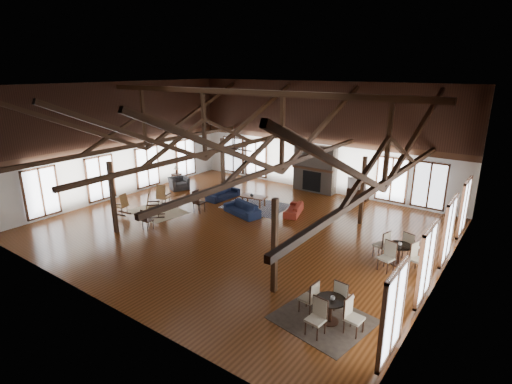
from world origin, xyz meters
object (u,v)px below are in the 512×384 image
Objects in this scene: coffee_table at (254,197)px; cafe_table_far at (399,251)px; sofa_orange at (294,209)px; cafe_table_near at (330,306)px; sofa_navy_left at (223,193)px; sofa_navy_front at (242,209)px; tv_console at (358,194)px; armchair at (179,183)px.

coffee_table is 8.17m from cafe_table_far.
sofa_orange is 0.87× the size of cafe_table_near.
coffee_table is (1.99, 0.05, 0.15)m from sofa_navy_left.
sofa_navy_front is at bearing -115.44° from sofa_navy_left.
sofa_navy_left is 1.00× the size of cafe_table_near.
sofa_navy_left is 1.42× the size of coffee_table.
sofa_navy_front is 1.79× the size of tv_console.
cafe_table_near is at bearing -120.31° from sofa_navy_left.
sofa_navy_left is 1.99m from coffee_table.
tv_console reaches higher than coffee_table.
armchair reaches higher than sofa_navy_left.
tv_console is (-3.56, 10.69, -0.22)m from cafe_table_near.
cafe_table_near reaches higher than sofa_navy_front.
coffee_table is 9.95m from cafe_table_near.
tv_console is at bearing -50.26° from sofa_navy_left.
cafe_table_near is 0.96× the size of cafe_table_far.
sofa_orange is 4.25m from tv_console.
sofa_orange is 1.59× the size of armchair.
tv_console is at bearing -39.81° from armchair.
sofa_navy_front is 7.58m from cafe_table_far.
cafe_table_near is (5.16, -6.75, 0.25)m from sofa_orange.
sofa_navy_left is (-2.33, 1.35, -0.01)m from sofa_navy_front.
sofa_navy_front is 0.98× the size of cafe_table_far.
coffee_table is (-0.35, 1.40, 0.14)m from sofa_navy_front.
sofa_navy_front is 2.45m from sofa_orange.
cafe_table_near is 11.27m from tv_console.
tv_console is at bearing 108.42° from cafe_table_near.
cafe_table_far is (9.88, -2.07, 0.23)m from sofa_navy_left.
cafe_table_far reaches higher than coffee_table.
tv_console is (-4.03, 6.18, -0.24)m from cafe_table_far.
armchair is 0.52× the size of cafe_table_far.
sofa_navy_left reaches higher than coffee_table.
sofa_navy_front is 1.03× the size of sofa_navy_left.
sofa_navy_left is at bearing -144.89° from tv_console.
sofa_orange is (1.92, 1.52, -0.05)m from sofa_navy_front.
cafe_table_near reaches higher than armchair.
sofa_navy_left is at bearing 164.95° from sofa_navy_front.
sofa_navy_front is 1.45m from coffee_table.
tv_console is (3.52, 5.46, -0.01)m from sofa_navy_front.
sofa_orange is at bearing -5.42° from coffee_table.
tv_console is at bearing 37.98° from coffee_table.
cafe_table_far is at bearing -23.47° from coffee_table.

